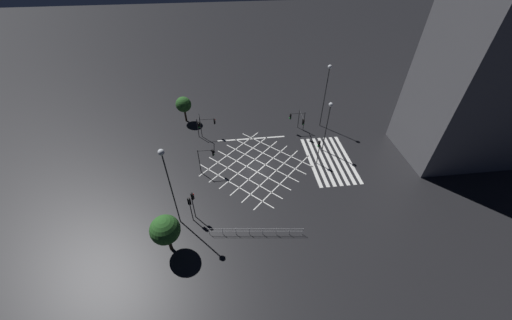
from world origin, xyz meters
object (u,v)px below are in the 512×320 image
at_px(street_lamp_east, 166,171).
at_px(traffic_light_median_south, 319,148).
at_px(traffic_light_median_north, 207,156).
at_px(traffic_light_ne_cross, 208,123).
at_px(traffic_light_nw_cross, 193,200).
at_px(traffic_light_nw_main, 190,205).
at_px(street_tree_far, 165,230).
at_px(traffic_light_se_cross, 296,118).
at_px(street_lamp_far, 327,83).
at_px(street_tree_near, 183,105).
at_px(traffic_light_se_main, 302,120).
at_px(traffic_light_ne_main, 200,125).
at_px(street_lamp_west, 329,116).

bearing_deg(street_lamp_east, traffic_light_median_south, -66.21).
distance_m(traffic_light_median_south, traffic_light_median_north, 14.83).
height_order(traffic_light_ne_cross, traffic_light_nw_cross, traffic_light_nw_cross).
bearing_deg(traffic_light_median_south, traffic_light_nw_main, 25.23).
bearing_deg(traffic_light_median_north, street_tree_far, -108.61).
distance_m(traffic_light_median_south, street_tree_far, 21.89).
xyz_separation_m(traffic_light_se_cross, street_lamp_far, (1.06, -4.47, 5.05)).
relative_size(traffic_light_nw_cross, traffic_light_nw_main, 1.11).
height_order(street_lamp_east, street_tree_near, street_lamp_east).
distance_m(traffic_light_se_main, street_tree_far, 26.14).
bearing_deg(street_lamp_east, traffic_light_ne_cross, -11.06).
bearing_deg(street_lamp_east, traffic_light_nw_main, -84.85).
relative_size(traffic_light_median_north, traffic_light_ne_main, 0.94).
height_order(traffic_light_median_north, traffic_light_se_cross, traffic_light_median_north).
height_order(traffic_light_median_south, street_tree_near, street_tree_near).
bearing_deg(traffic_light_nw_cross, street_tree_far, -121.21).
distance_m(traffic_light_nw_cross, street_lamp_east, 5.27).
bearing_deg(traffic_light_nw_main, traffic_light_se_main, -46.62).
relative_size(traffic_light_se_cross, street_tree_near, 0.77).
distance_m(traffic_light_se_main, traffic_light_nw_cross, 21.66).
bearing_deg(street_lamp_east, street_lamp_west, -61.45).
xyz_separation_m(street_lamp_west, street_tree_far, (-14.26, 20.41, -2.51)).
distance_m(traffic_light_ne_cross, street_lamp_east, 17.38).
xyz_separation_m(traffic_light_nw_main, street_lamp_west, (10.64, -18.36, 3.28)).
relative_size(traffic_light_se_main, street_tree_near, 0.77).
height_order(traffic_light_ne_cross, traffic_light_ne_main, traffic_light_ne_main).
relative_size(traffic_light_median_south, traffic_light_ne_main, 0.93).
xyz_separation_m(traffic_light_ne_cross, traffic_light_se_cross, (-0.17, -13.66, 0.08)).
height_order(traffic_light_se_main, street_tree_far, street_tree_far).
bearing_deg(street_tree_near, street_lamp_far, -100.27).
relative_size(traffic_light_median_south, traffic_light_se_cross, 1.14).
bearing_deg(street_lamp_east, traffic_light_nw_cross, -75.57).
relative_size(traffic_light_median_south, street_lamp_east, 0.37).
xyz_separation_m(traffic_light_se_main, traffic_light_median_south, (-7.38, -0.52, 0.27)).
height_order(traffic_light_ne_cross, traffic_light_median_north, traffic_light_median_north).
xyz_separation_m(traffic_light_nw_main, street_tree_near, (20.96, 2.13, 0.56)).
distance_m(traffic_light_se_main, traffic_light_median_south, 7.40).
height_order(traffic_light_median_south, traffic_light_nw_main, traffic_light_median_south).
xyz_separation_m(street_lamp_east, street_tree_near, (21.09, 0.69, -4.66)).
distance_m(traffic_light_median_south, traffic_light_nw_main, 18.36).
distance_m(traffic_light_se_main, street_lamp_far, 6.54).
distance_m(traffic_light_median_north, traffic_light_ne_main, 7.25).
bearing_deg(street_tree_far, traffic_light_se_main, -43.95).
bearing_deg(traffic_light_nw_cross, traffic_light_se_cross, 46.03).
xyz_separation_m(traffic_light_ne_cross, street_lamp_east, (-16.22, 3.17, 5.36)).
bearing_deg(traffic_light_ne_main, traffic_light_median_south, 66.13).
height_order(traffic_light_median_north, street_tree_far, street_tree_far).
height_order(traffic_light_median_south, street_lamp_east, street_lamp_east).
relative_size(street_lamp_east, street_lamp_far, 1.01).
xyz_separation_m(traffic_light_ne_main, street_tree_near, (6.06, 2.75, 0.07)).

